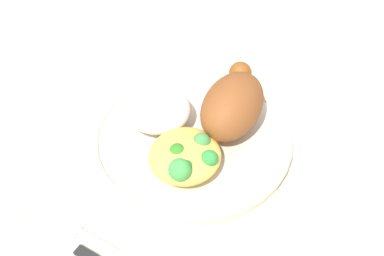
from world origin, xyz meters
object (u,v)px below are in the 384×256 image
(rice_pile, at_px, (158,106))
(mac_cheese_with_broccoli, at_px, (185,156))
(plate, at_px, (192,138))
(knife, at_px, (79,250))
(fork, at_px, (98,242))
(roasted_chicken, at_px, (233,104))

(rice_pile, relative_size, mac_cheese_with_broccoli, 1.05)
(plate, relative_size, knife, 1.39)
(mac_cheese_with_broccoli, height_order, knife, mac_cheese_with_broccoli)
(plate, bearing_deg, fork, 172.47)
(roasted_chicken, bearing_deg, knife, 162.40)
(plate, xyz_separation_m, roasted_chicken, (0.04, -0.04, 0.05))
(roasted_chicken, bearing_deg, rice_pile, 110.47)
(rice_pile, height_order, fork, rice_pile)
(plate, relative_size, roasted_chicken, 2.22)
(plate, height_order, mac_cheese_with_broccoli, mac_cheese_with_broccoli)
(roasted_chicken, bearing_deg, plate, 134.49)
(roasted_chicken, bearing_deg, fork, 164.05)
(rice_pile, bearing_deg, plate, -94.09)
(plate, distance_m, fork, 0.18)
(plate, xyz_separation_m, knife, (-0.20, 0.04, -0.01))
(rice_pile, xyz_separation_m, knife, (-0.20, -0.02, -0.04))
(fork, distance_m, knife, 0.02)
(mac_cheese_with_broccoli, relative_size, knife, 0.48)
(plate, distance_m, roasted_chicken, 0.07)
(knife, bearing_deg, mac_cheese_with_broccoli, -20.59)
(fork, bearing_deg, mac_cheese_with_broccoli, -18.29)
(roasted_chicken, bearing_deg, mac_cheese_with_broccoli, 167.44)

